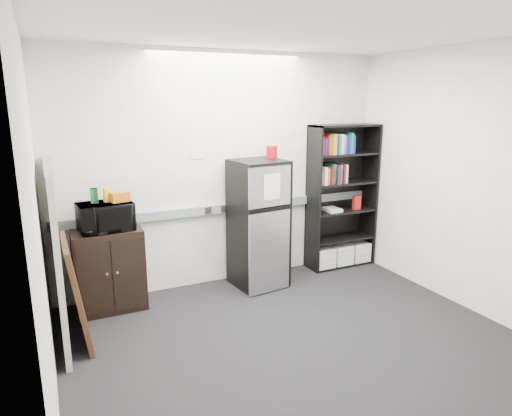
{
  "coord_description": "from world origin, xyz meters",
  "views": [
    {
      "loc": [
        -1.93,
        -3.18,
        2.16
      ],
      "look_at": [
        -0.01,
        0.9,
        1.08
      ],
      "focal_mm": 32.0,
      "sensor_mm": 36.0,
      "label": 1
    }
  ],
  "objects_px": {
    "microwave": "(105,217)",
    "cabinet": "(109,270)",
    "bookshelf": "(342,198)",
    "cubicle_partition": "(56,254)",
    "refrigerator": "(259,224)"
  },
  "relations": [
    {
      "from": "microwave",
      "to": "cabinet",
      "type": "bearing_deg",
      "value": 83.54
    },
    {
      "from": "bookshelf",
      "to": "cubicle_partition",
      "type": "height_order",
      "value": "bookshelf"
    },
    {
      "from": "bookshelf",
      "to": "microwave",
      "type": "distance_m",
      "value": 2.95
    },
    {
      "from": "microwave",
      "to": "refrigerator",
      "type": "xyz_separation_m",
      "value": [
        1.68,
        -0.06,
        -0.26
      ]
    },
    {
      "from": "cubicle_partition",
      "to": "microwave",
      "type": "distance_m",
      "value": 0.66
    },
    {
      "from": "cabinet",
      "to": "bookshelf",
      "type": "bearing_deg",
      "value": 1.25
    },
    {
      "from": "cubicle_partition",
      "to": "cabinet",
      "type": "relative_size",
      "value": 1.88
    },
    {
      "from": "bookshelf",
      "to": "microwave",
      "type": "xyz_separation_m",
      "value": [
        -2.94,
        -0.08,
        0.09
      ]
    },
    {
      "from": "cabinet",
      "to": "refrigerator",
      "type": "bearing_deg",
      "value": -2.72
    },
    {
      "from": "bookshelf",
      "to": "refrigerator",
      "type": "xyz_separation_m",
      "value": [
        -1.26,
        -0.14,
        -0.17
      ]
    },
    {
      "from": "cabinet",
      "to": "microwave",
      "type": "distance_m",
      "value": 0.57
    },
    {
      "from": "cubicle_partition",
      "to": "refrigerator",
      "type": "height_order",
      "value": "cubicle_partition"
    },
    {
      "from": "cabinet",
      "to": "refrigerator",
      "type": "xyz_separation_m",
      "value": [
        1.68,
        -0.08,
        0.31
      ]
    },
    {
      "from": "bookshelf",
      "to": "cabinet",
      "type": "relative_size",
      "value": 2.15
    },
    {
      "from": "bookshelf",
      "to": "refrigerator",
      "type": "height_order",
      "value": "bookshelf"
    }
  ]
}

